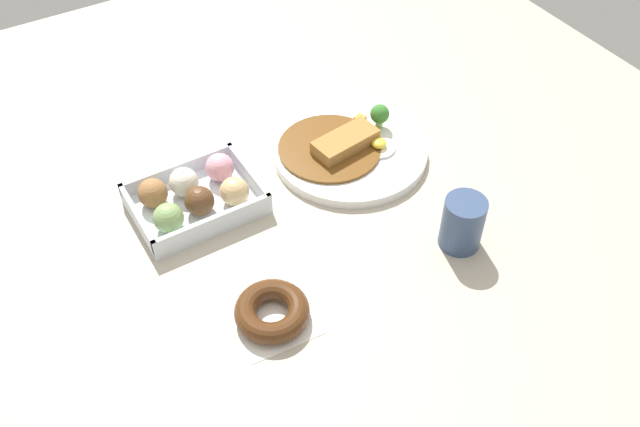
# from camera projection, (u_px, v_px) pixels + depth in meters

# --- Properties ---
(ground_plane) EXTENTS (1.60, 1.60, 0.00)m
(ground_plane) POSITION_uv_depth(u_px,v_px,m) (299.00, 188.00, 1.23)
(ground_plane) COLOR #B2A893
(curry_plate) EXTENTS (0.28, 0.28, 0.07)m
(curry_plate) POSITION_uv_depth(u_px,v_px,m) (349.00, 148.00, 1.28)
(curry_plate) COLOR white
(curry_plate) RESTS_ON ground_plane
(donut_box) EXTENTS (0.21, 0.16, 0.06)m
(donut_box) POSITION_uv_depth(u_px,v_px,m) (195.00, 196.00, 1.18)
(donut_box) COLOR silver
(donut_box) RESTS_ON ground_plane
(chocolate_ring_donut) EXTENTS (0.13, 0.13, 0.03)m
(chocolate_ring_donut) POSITION_uv_depth(u_px,v_px,m) (272.00, 312.00, 1.02)
(chocolate_ring_donut) COLOR white
(chocolate_ring_donut) RESTS_ON ground_plane
(coffee_mug) EXTENTS (0.07, 0.07, 0.09)m
(coffee_mug) POSITION_uv_depth(u_px,v_px,m) (463.00, 223.00, 1.11)
(coffee_mug) COLOR #33476B
(coffee_mug) RESTS_ON ground_plane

